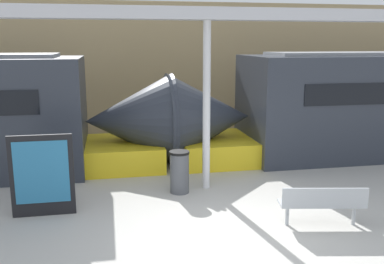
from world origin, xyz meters
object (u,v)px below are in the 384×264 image
trash_bin (179,172)px  support_column_near (207,107)px  bench_near (323,202)px  poster_board (42,175)px

trash_bin → support_column_near: 1.66m
bench_near → support_column_near: 3.47m
trash_bin → bench_near: bearing=-45.5°
bench_near → trash_bin: bearing=145.2°
bench_near → support_column_near: bearing=133.2°
poster_board → support_column_near: support_column_near is taller
poster_board → support_column_near: size_ratio=0.43×
bench_near → support_column_near: size_ratio=0.42×
bench_near → trash_bin: trash_bin is taller
bench_near → support_column_near: support_column_near is taller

